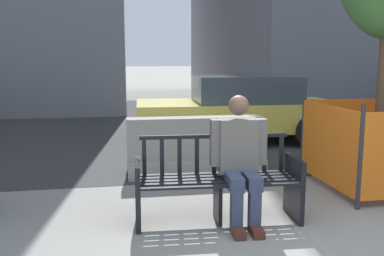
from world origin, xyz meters
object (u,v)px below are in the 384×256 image
(seated_person, at_px, (240,157))
(construction_fence, at_px, (380,143))
(jersey_barrier_centre, at_px, (196,151))
(car_taxi_near, at_px, (239,109))
(street_bench, at_px, (217,184))

(seated_person, distance_m, construction_fence, 2.32)
(jersey_barrier_centre, distance_m, construction_fence, 2.52)
(construction_fence, bearing_deg, jersey_barrier_centre, 153.48)
(car_taxi_near, bearing_deg, seated_person, -106.37)
(street_bench, bearing_deg, construction_fence, 18.03)
(jersey_barrier_centre, xyz_separation_m, car_taxi_near, (1.35, 2.34, 0.33))
(street_bench, distance_m, construction_fence, 2.50)
(street_bench, distance_m, car_taxi_near, 4.49)
(car_taxi_near, bearing_deg, jersey_barrier_centre, -119.95)
(seated_person, bearing_deg, construction_fence, 21.31)
(jersey_barrier_centre, bearing_deg, seated_person, -87.53)
(jersey_barrier_centre, bearing_deg, construction_fence, -26.52)
(street_bench, height_order, car_taxi_near, car_taxi_near)
(street_bench, distance_m, jersey_barrier_centre, 1.90)
(seated_person, bearing_deg, street_bench, 161.95)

